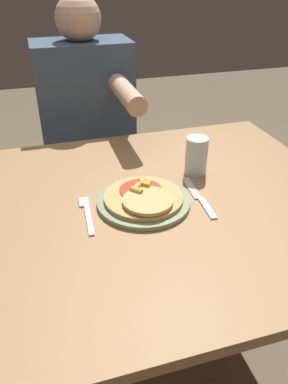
% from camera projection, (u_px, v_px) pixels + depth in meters
% --- Properties ---
extents(ground_plane, '(8.00, 8.00, 0.00)m').
position_uv_depth(ground_plane, '(151.00, 369.00, 1.45)').
color(ground_plane, brown).
extents(dining_table, '(1.14, 0.94, 0.78)m').
position_uv_depth(dining_table, '(153.00, 234.00, 1.10)').
color(dining_table, '#9E754C').
rests_on(dining_table, ground_plane).
extents(plate, '(0.26, 0.26, 0.01)m').
position_uv_depth(plate, '(144.00, 202.00, 1.03)').
color(plate, gray).
rests_on(plate, dining_table).
extents(pizza, '(0.22, 0.22, 0.04)m').
position_uv_depth(pizza, '(144.00, 198.00, 1.01)').
color(pizza, tan).
rests_on(pizza, plate).
extents(fork, '(0.03, 0.18, 0.00)m').
position_uv_depth(fork, '(87.00, 212.00, 0.99)').
color(fork, silver).
rests_on(fork, dining_table).
extents(knife, '(0.03, 0.22, 0.00)m').
position_uv_depth(knife, '(199.00, 198.00, 1.05)').
color(knife, silver).
rests_on(knife, dining_table).
extents(drinking_glass, '(0.07, 0.07, 0.12)m').
position_uv_depth(drinking_glass, '(196.00, 156.00, 1.15)').
color(drinking_glass, silver).
rests_on(drinking_glass, dining_table).
extents(person_diner, '(0.39, 0.52, 1.25)m').
position_uv_depth(person_diner, '(88.00, 126.00, 1.63)').
color(person_diner, '#2D2D38').
rests_on(person_diner, ground_plane).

